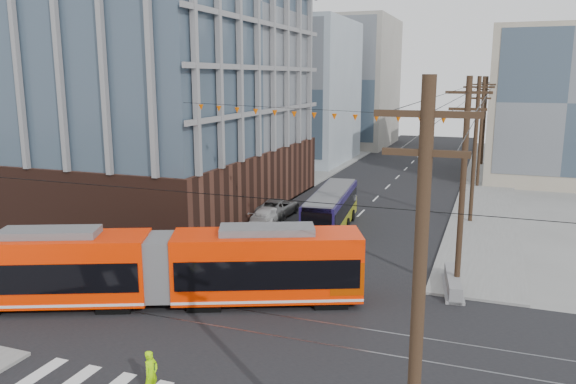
% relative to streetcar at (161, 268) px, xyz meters
% --- Properties ---
extents(ground, '(160.00, 160.00, 0.00)m').
position_rel_streetcar_xyz_m(ground, '(4.90, -4.30, -1.87)').
color(ground, slate).
extents(office_building, '(30.00, 25.00, 28.60)m').
position_rel_streetcar_xyz_m(office_building, '(-17.10, 18.70, 12.43)').
color(office_building, '#381E16').
rests_on(office_building, ground).
extents(bg_bldg_nw_near, '(18.00, 16.00, 18.00)m').
position_rel_streetcar_xyz_m(bg_bldg_nw_near, '(-12.10, 47.70, 7.13)').
color(bg_bldg_nw_near, '#8C99A5').
rests_on(bg_bldg_nw_near, ground).
extents(bg_bldg_ne_near, '(14.00, 14.00, 16.00)m').
position_rel_streetcar_xyz_m(bg_bldg_ne_near, '(20.90, 43.70, 6.13)').
color(bg_bldg_ne_near, gray).
rests_on(bg_bldg_ne_near, ground).
extents(bg_bldg_nw_far, '(16.00, 18.00, 20.00)m').
position_rel_streetcar_xyz_m(bg_bldg_nw_far, '(-9.10, 67.70, 8.13)').
color(bg_bldg_nw_far, gray).
rests_on(bg_bldg_nw_far, ground).
extents(bg_bldg_ne_far, '(16.00, 16.00, 14.00)m').
position_rel_streetcar_xyz_m(bg_bldg_ne_far, '(22.90, 63.70, 5.13)').
color(bg_bldg_ne_far, '#8C99A5').
rests_on(bg_bldg_ne_far, ground).
extents(utility_pole_near, '(0.30, 0.30, 11.00)m').
position_rel_streetcar_xyz_m(utility_pole_near, '(13.40, -10.30, 3.63)').
color(utility_pole_near, black).
rests_on(utility_pole_near, ground).
extents(utility_pole_far, '(0.30, 0.30, 11.00)m').
position_rel_streetcar_xyz_m(utility_pole_far, '(13.40, 51.70, 3.63)').
color(utility_pole_far, black).
rests_on(utility_pole_far, ground).
extents(streetcar, '(18.91, 10.11, 3.74)m').
position_rel_streetcar_xyz_m(streetcar, '(0.00, 0.00, 0.00)').
color(streetcar, '#F62800').
rests_on(streetcar, ground).
extents(city_bus, '(3.36, 10.82, 3.02)m').
position_rel_streetcar_xyz_m(city_bus, '(4.02, 15.86, -0.36)').
color(city_bus, '#1A1241').
rests_on(city_bus, ground).
extents(parked_car_silver, '(2.98, 4.88, 1.52)m').
position_rel_streetcar_xyz_m(parked_car_silver, '(-0.74, 7.13, -1.11)').
color(parked_car_silver, gray).
rests_on(parked_car_silver, ground).
extents(parked_car_white, '(1.79, 4.37, 1.27)m').
position_rel_streetcar_xyz_m(parked_car_white, '(-1.01, 16.25, -1.24)').
color(parked_car_white, silver).
rests_on(parked_car_white, ground).
extents(parked_car_grey, '(2.39, 5.13, 1.42)m').
position_rel_streetcar_xyz_m(parked_car_grey, '(-1.19, 18.53, -1.16)').
color(parked_car_grey, '#5F5F60').
rests_on(parked_car_grey, ground).
extents(pedestrian, '(0.46, 0.64, 1.66)m').
position_rel_streetcar_xyz_m(pedestrian, '(4.07, -7.03, -1.04)').
color(pedestrian, '#A5FF01').
rests_on(pedestrian, ground).
extents(jersey_barrier, '(1.52, 4.26, 0.83)m').
position_rel_streetcar_xyz_m(jersey_barrier, '(13.20, 6.87, -1.45)').
color(jersey_barrier, slate).
rests_on(jersey_barrier, ground).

